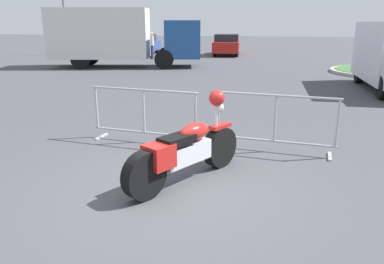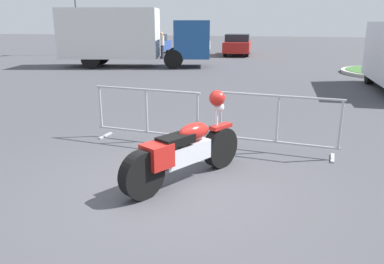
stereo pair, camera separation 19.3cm
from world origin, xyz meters
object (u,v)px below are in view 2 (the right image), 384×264
crowd_barrier_far (277,123)px  parked_car_red (238,44)px  parked_car_white (196,45)px  box_truck (127,35)px  parked_car_tan (116,43)px  pedestrian (162,44)px  crowd_barrier_near (147,115)px  motorcycle (185,150)px  street_lamp (75,1)px  parked_car_blue (154,44)px

crowd_barrier_far → parked_car_red: bearing=100.2°
parked_car_red → parked_car_white: bearing=86.7°
box_truck → parked_car_tan: 9.24m
crowd_barrier_far → box_truck: 14.65m
parked_car_tan → pedestrian: (4.86, -3.36, 0.15)m
crowd_barrier_near → parked_car_white: parked_car_white is taller
motorcycle → crowd_barrier_far: (1.25, 1.65, 0.06)m
parked_car_red → crowd_barrier_far: bearing=-174.6°
box_truck → parked_car_red: size_ratio=1.79×
pedestrian → street_lamp: street_lamp is taller
parked_car_red → street_lamp: size_ratio=0.79×
crowd_barrier_near → parked_car_blue: (-7.33, 19.99, 0.17)m
street_lamp → pedestrian: bearing=-10.4°
parked_car_white → pedestrian: (-1.26, -3.94, 0.24)m
parked_car_tan → parked_car_red: 9.21m
crowd_barrier_far → pedestrian: size_ratio=1.31×
pedestrian → crowd_barrier_far: bearing=138.5°
box_truck → parked_car_red: 9.81m
crowd_barrier_far → box_truck: bearing=124.6°
parked_car_blue → pedestrian: 3.82m
crowd_barrier_near → parked_car_white: size_ratio=0.54×
box_truck → parked_car_blue: (-1.53, 7.97, -0.91)m
parked_car_tan → parked_car_white: 6.15m
crowd_barrier_near → pedestrian: 17.52m
box_truck → parked_car_blue: box_truck is taller
motorcycle → pedestrian: size_ratio=1.23×
motorcycle → box_truck: size_ratio=0.26×
crowd_barrier_far → parked_car_red: 20.97m
crowd_barrier_near → parked_car_white: (-4.26, 20.56, 0.13)m
motorcycle → pedestrian: bearing=50.0°
crowd_barrier_near → parked_car_tan: (-10.39, 19.99, 0.22)m
parked_car_blue → parked_car_white: 3.11m
box_truck → parked_car_tan: bearing=106.4°
crowd_barrier_near → street_lamp: size_ratio=0.39×
parked_car_white → street_lamp: street_lamp is taller
street_lamp → parked_car_white: bearing=18.6°
parked_car_white → parked_car_red: parked_car_red is taller
box_truck → parked_car_white: 8.73m
parked_car_red → pedestrian: bearing=128.1°
crowd_barrier_near → crowd_barrier_far: size_ratio=1.00×
parked_car_white → parked_car_red: size_ratio=0.91×
crowd_barrier_near → parked_car_blue: parked_car_blue is taller
crowd_barrier_far → pedestrian: pedestrian is taller
crowd_barrier_near → parked_car_blue: size_ratio=0.51×
parked_car_blue → parked_car_white: size_ratio=1.05×
street_lamp → crowd_barrier_far: bearing=-50.4°
crowd_barrier_far → parked_car_tan: size_ratio=0.48×
street_lamp → parked_car_blue: bearing=23.3°
crowd_barrier_far → parked_car_white: parked_car_white is taller
crowd_barrier_near → street_lamp: (-12.27, 17.87, 3.16)m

